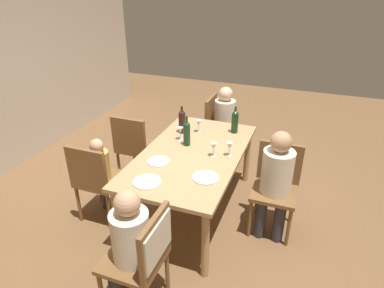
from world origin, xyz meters
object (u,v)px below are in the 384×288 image
(person_woman_host, at_px, (276,178))
(wine_bottle_short_olive, at_px, (235,121))
(dinner_plate_host, at_px, (147,182))
(dinner_plate_guest_left, at_px, (206,178))
(person_child_small, at_px, (102,170))
(wine_bottle_tall_green, at_px, (182,121))
(person_man_guest, at_px, (226,119))
(chair_near, at_px, (276,182))
(chair_right_end, at_px, (218,124))
(dinner_plate_guest_right, at_px, (159,161))
(wine_glass_near_right, at_px, (180,131))
(wine_glass_far, at_px, (199,124))
(chair_left_end, at_px, (147,251))
(wine_glass_near_left, at_px, (229,146))
(person_man_bearded, at_px, (128,242))
(wine_bottle_dark_red, at_px, (187,133))
(chair_far_right, at_px, (134,144))
(chair_far_left, at_px, (96,178))
(wine_glass_centre, at_px, (213,147))
(dining_table, at_px, (192,159))

(person_woman_host, distance_m, wine_bottle_short_olive, 0.93)
(dinner_plate_host, height_order, dinner_plate_guest_left, same)
(person_child_small, distance_m, wine_bottle_tall_green, 1.06)
(person_man_guest, xyz_separation_m, dinner_plate_guest_left, (-1.69, -0.26, 0.12))
(chair_near, xyz_separation_m, wine_bottle_tall_green, (0.34, 1.17, 0.36))
(chair_right_end, xyz_separation_m, dinner_plate_guest_right, (-1.58, 0.15, 0.22))
(person_woman_host, bearing_deg, wine_glass_near_right, -13.53)
(chair_near, height_order, wine_bottle_tall_green, wine_bottle_tall_green)
(wine_glass_near_right, bearing_deg, person_woman_host, -103.53)
(person_child_small, relative_size, wine_glass_far, 6.28)
(chair_left_end, height_order, wine_glass_near_left, chair_left_end)
(dinner_plate_host, bearing_deg, dinner_plate_guest_right, 9.79)
(chair_right_end, xyz_separation_m, person_man_bearded, (-2.56, -0.06, 0.10))
(person_child_small, distance_m, wine_bottle_dark_red, 0.99)
(chair_left_end, bearing_deg, dinner_plate_guest_left, -10.95)
(dinner_plate_guest_right, bearing_deg, chair_far_right, 46.00)
(wine_bottle_tall_green, bearing_deg, wine_bottle_short_olive, -69.02)
(chair_far_left, xyz_separation_m, wine_glass_near_right, (0.73, -0.65, 0.32))
(chair_far_left, bearing_deg, wine_glass_near_left, 24.06)
(person_woman_host, distance_m, wine_glass_far, 1.14)
(person_child_small, relative_size, dinner_plate_guest_left, 3.80)
(wine_bottle_short_olive, height_order, dinner_plate_host, wine_bottle_short_olive)
(chair_near, xyz_separation_m, person_woman_host, (-0.11, 0.00, 0.12))
(chair_far_left, xyz_separation_m, person_man_guest, (1.77, -0.91, 0.10))
(chair_right_end, xyz_separation_m, wine_glass_near_right, (-1.03, 0.15, 0.32))
(wine_bottle_tall_green, xyz_separation_m, wine_glass_near_left, (-0.35, -0.66, -0.04))
(chair_left_end, distance_m, person_man_guest, 2.56)
(dinner_plate_guest_left, bearing_deg, wine_glass_centre, 8.12)
(wine_bottle_tall_green, bearing_deg, chair_right_end, -13.02)
(wine_glass_far, bearing_deg, dinner_plate_guest_left, -156.62)
(person_man_bearded, xyz_separation_m, wine_bottle_tall_green, (1.70, 0.26, 0.26))
(wine_glass_near_left, bearing_deg, dinner_plate_host, 143.14)
(chair_far_left, distance_m, wine_bottle_short_olive, 1.67)
(dining_table, xyz_separation_m, person_woman_host, (-0.03, -0.88, -0.01))
(chair_far_left, bearing_deg, chair_right_end, 65.78)
(chair_left_end, distance_m, wine_bottle_short_olive, 1.95)
(dining_table, height_order, dinner_plate_guest_right, dinner_plate_guest_right)
(dining_table, bearing_deg, dinner_plate_guest_left, -145.20)
(wine_bottle_short_olive, height_order, dinner_plate_guest_right, wine_bottle_short_olive)
(chair_near, bearing_deg, wine_glass_near_left, 1.71)
(wine_glass_far, height_order, dinner_plate_host, wine_glass_far)
(person_man_guest, bearing_deg, chair_far_left, -27.18)
(chair_far_left, bearing_deg, dinner_plate_host, -14.28)
(chair_near, distance_m, dinner_plate_guest_right, 1.21)
(person_man_bearded, relative_size, dinner_plate_host, 4.26)
(person_child_small, distance_m, dinner_plate_guest_right, 0.67)
(dining_table, bearing_deg, wine_bottle_dark_red, 38.34)
(person_woman_host, xyz_separation_m, person_child_small, (-0.35, 1.77, -0.09))
(wine_glass_far, bearing_deg, chair_right_end, -1.70)
(person_man_bearded, bearing_deg, chair_far_left, 47.47)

